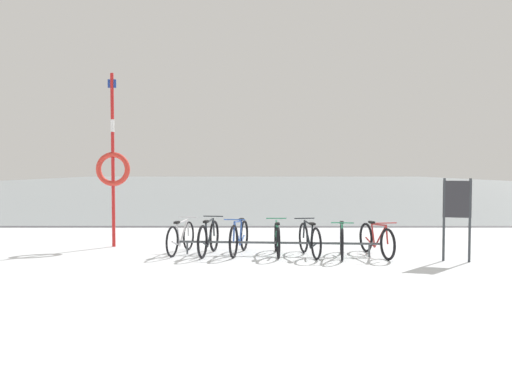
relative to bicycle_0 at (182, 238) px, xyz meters
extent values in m
cube|color=silver|center=(1.26, -5.64, -0.40)|extent=(80.00, 22.00, 0.08)
cube|color=gray|center=(1.26, 60.36, -0.40)|extent=(80.00, 110.00, 0.08)
cube|color=#47474C|center=(1.26, 5.36, -0.38)|extent=(80.00, 0.50, 0.05)
cylinder|color=#4C5156|center=(2.14, -0.27, -0.08)|extent=(4.41, 0.40, 0.05)
cylinder|color=#4C5156|center=(0.16, -0.11, -0.22)|extent=(0.04, 0.04, 0.28)
cylinder|color=#4C5156|center=(4.12, -0.43, -0.22)|extent=(0.04, 0.04, 0.28)
torus|color=black|center=(0.11, 0.49, -0.02)|extent=(0.19, 0.66, 0.67)
torus|color=black|center=(-0.11, -0.49, -0.02)|extent=(0.19, 0.66, 0.67)
cylinder|color=silver|center=(0.04, 0.17, 0.10)|extent=(0.15, 0.52, 0.57)
cylinder|color=silver|center=(-0.03, -0.15, 0.07)|extent=(0.08, 0.19, 0.51)
cylinder|color=silver|center=(0.02, 0.09, 0.35)|extent=(0.18, 0.65, 0.08)
cylinder|color=silver|center=(-0.06, -0.29, -0.10)|extent=(0.13, 0.44, 0.18)
cylinder|color=silver|center=(0.10, 0.45, 0.17)|extent=(0.06, 0.12, 0.40)
cube|color=black|center=(-0.05, -0.22, 0.36)|extent=(0.12, 0.21, 0.05)
cylinder|color=silver|center=(0.09, 0.41, 0.42)|extent=(0.45, 0.13, 0.02)
torus|color=black|center=(0.72, 0.31, 0.00)|extent=(0.18, 0.71, 0.71)
torus|color=black|center=(0.55, -0.65, 0.00)|extent=(0.18, 0.71, 0.71)
cylinder|color=#1E2328|center=(0.67, 0.00, 0.12)|extent=(0.13, 0.51, 0.59)
cylinder|color=#1E2328|center=(0.61, -0.31, 0.10)|extent=(0.07, 0.18, 0.53)
cylinder|color=#1E2328|center=(0.65, -0.07, 0.38)|extent=(0.15, 0.63, 0.09)
cylinder|color=#1E2328|center=(0.59, -0.45, -0.08)|extent=(0.11, 0.43, 0.19)
cylinder|color=#1E2328|center=(0.71, 0.27, 0.20)|extent=(0.05, 0.11, 0.42)
cube|color=black|center=(0.60, -0.39, 0.40)|extent=(0.11, 0.21, 0.05)
cylinder|color=#1E2328|center=(0.71, 0.24, 0.46)|extent=(0.46, 0.10, 0.02)
torus|color=black|center=(1.20, -0.61, 0.00)|extent=(0.19, 0.70, 0.71)
torus|color=black|center=(1.41, 0.42, 0.00)|extent=(0.19, 0.70, 0.71)
cylinder|color=#3359B2|center=(1.27, -0.27, 0.12)|extent=(0.14, 0.54, 0.59)
cylinder|color=#3359B2|center=(1.34, 0.06, 0.10)|extent=(0.07, 0.19, 0.53)
cylinder|color=#3359B2|center=(1.29, -0.20, 0.38)|extent=(0.17, 0.67, 0.08)
cylinder|color=#3359B2|center=(1.36, 0.20, -0.08)|extent=(0.12, 0.45, 0.19)
cylinder|color=#3359B2|center=(1.21, -0.57, 0.20)|extent=(0.06, 0.12, 0.42)
cube|color=black|center=(1.35, 0.14, 0.39)|extent=(0.12, 0.21, 0.05)
cylinder|color=#3359B2|center=(1.22, -0.53, 0.45)|extent=(0.46, 0.11, 0.02)
torus|color=black|center=(2.14, 0.28, -0.02)|extent=(0.06, 0.67, 0.67)
torus|color=black|center=(2.15, -0.69, -0.02)|extent=(0.06, 0.67, 0.67)
cylinder|color=#2D8C60|center=(2.14, -0.04, 0.09)|extent=(0.04, 0.51, 0.56)
cylinder|color=#2D8C60|center=(2.15, -0.35, 0.07)|extent=(0.04, 0.18, 0.50)
cylinder|color=#2D8C60|center=(2.14, -0.11, 0.34)|extent=(0.04, 0.63, 0.08)
cylinder|color=#2D8C60|center=(2.15, -0.48, -0.10)|extent=(0.04, 0.42, 0.18)
cylinder|color=#2D8C60|center=(2.14, 0.24, 0.17)|extent=(0.04, 0.11, 0.39)
cube|color=black|center=(2.15, -0.42, 0.36)|extent=(0.08, 0.20, 0.05)
cylinder|color=#2D8C60|center=(2.14, 0.20, 0.41)|extent=(0.46, 0.03, 0.02)
torus|color=black|center=(2.75, 0.11, -0.02)|extent=(0.17, 0.68, 0.68)
torus|color=black|center=(2.93, -0.83, -0.02)|extent=(0.17, 0.68, 0.68)
cylinder|color=#1E2328|center=(2.81, -0.20, 0.10)|extent=(0.13, 0.50, 0.57)
cylinder|color=#1E2328|center=(2.87, -0.50, 0.08)|extent=(0.07, 0.18, 0.51)
cylinder|color=#1E2328|center=(2.82, -0.27, 0.35)|extent=(0.15, 0.62, 0.08)
cylinder|color=#1E2328|center=(2.89, -0.63, -0.09)|extent=(0.11, 0.42, 0.19)
cylinder|color=#1E2328|center=(2.76, 0.07, 0.18)|extent=(0.06, 0.11, 0.40)
cube|color=black|center=(2.88, -0.57, 0.37)|extent=(0.12, 0.21, 0.05)
cylinder|color=#1E2328|center=(2.76, 0.04, 0.43)|extent=(0.46, 0.11, 0.02)
torus|color=black|center=(3.45, -0.96, -0.02)|extent=(0.14, 0.68, 0.68)
torus|color=black|center=(3.59, 0.01, -0.02)|extent=(0.14, 0.68, 0.68)
cylinder|color=#2D8C60|center=(3.49, -0.65, 0.10)|extent=(0.11, 0.52, 0.57)
cylinder|color=#2D8C60|center=(3.54, -0.33, 0.08)|extent=(0.06, 0.19, 0.51)
cylinder|color=#2D8C60|center=(3.50, -0.57, 0.35)|extent=(0.13, 0.64, 0.08)
cylinder|color=#2D8C60|center=(3.56, -0.19, -0.10)|extent=(0.10, 0.43, 0.19)
cylinder|color=#2D8C60|center=(3.45, -0.93, 0.18)|extent=(0.05, 0.11, 0.40)
cube|color=black|center=(3.55, -0.25, 0.37)|extent=(0.11, 0.21, 0.05)
cylinder|color=#2D8C60|center=(3.46, -0.89, 0.42)|extent=(0.46, 0.09, 0.02)
torus|color=black|center=(4.40, -0.88, -0.02)|extent=(0.19, 0.66, 0.67)
torus|color=black|center=(4.18, 0.19, -0.02)|extent=(0.19, 0.66, 0.67)
cylinder|color=#B22D2D|center=(4.33, -0.53, 0.09)|extent=(0.15, 0.57, 0.56)
cylinder|color=#B22D2D|center=(4.26, -0.18, 0.07)|extent=(0.08, 0.20, 0.50)
cylinder|color=#B22D2D|center=(4.31, -0.45, 0.34)|extent=(0.18, 0.70, 0.08)
cylinder|color=#B22D2D|center=(4.23, -0.03, -0.10)|extent=(0.13, 0.47, 0.18)
cylinder|color=#B22D2D|center=(4.40, -0.84, 0.17)|extent=(0.06, 0.12, 0.39)
cube|color=black|center=(4.24, -0.10, 0.35)|extent=(0.12, 0.21, 0.05)
cylinder|color=#B22D2D|center=(4.39, -0.80, 0.41)|extent=(0.46, 0.12, 0.02)
cylinder|color=#33383D|center=(5.53, -0.95, 0.49)|extent=(0.05, 0.05, 1.70)
cylinder|color=#33383D|center=(6.01, -1.08, 0.49)|extent=(0.05, 0.05, 1.70)
cube|color=#2D2D33|center=(5.77, -1.01, 0.92)|extent=(0.54, 0.19, 0.75)
cylinder|color=red|center=(-1.78, 1.04, 1.74)|extent=(0.08, 0.08, 4.19)
cylinder|color=white|center=(-1.78, 1.04, 2.57)|extent=(0.09, 0.09, 0.30)
torus|color=red|center=(-1.78, 1.04, 1.53)|extent=(0.83, 0.13, 0.83)
cube|color=navy|center=(-1.78, 1.04, 3.58)|extent=(0.20, 0.03, 0.20)
camera|label=1|loc=(1.68, -11.63, 1.54)|focal=36.77mm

